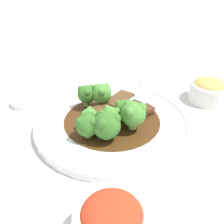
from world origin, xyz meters
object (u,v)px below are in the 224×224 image
object	(u,v)px
broccoli_floret_5	(87,125)
broccoli_floret_7	(124,109)
serving_spoon	(129,94)
broccoli_floret_0	(111,116)
beef_strip_1	(143,111)
broccoli_floret_4	(87,94)
beef_strip_3	(120,100)
broccoli_floret_3	(107,125)
side_bowl_appetizer	(209,90)
beef_strip_0	(127,109)
side_bowl_kimchi	(112,222)
broccoli_floret_1	(102,93)
broccoli_floret_2	(89,116)
beef_strip_2	(98,113)
broccoli_floret_6	(133,113)
main_plate	(112,122)

from	to	relation	value
broccoli_floret_5	broccoli_floret_7	xyz separation A→B (m)	(0.01, -0.09, -0.00)
broccoli_floret_5	serving_spoon	world-z (taller)	broccoli_floret_5
broccoli_floret_0	broccoli_floret_7	distance (m)	0.03
beef_strip_1	broccoli_floret_4	size ratio (longest dim) A/B	1.01
beef_strip_3	broccoli_floret_7	xyz separation A→B (m)	(-0.06, 0.03, 0.02)
broccoli_floret_3	serving_spoon	distance (m)	0.17
beef_strip_1	side_bowl_appetizer	distance (m)	0.19
beef_strip_0	side_bowl_kimchi	distance (m)	0.27
side_bowl_kimchi	side_bowl_appetizer	xyz separation A→B (m)	(0.17, -0.39, -0.00)
broccoli_floret_0	broccoli_floret_3	distance (m)	0.04
broccoli_floret_1	broccoli_floret_5	bearing A→B (deg)	134.08
broccoli_floret_1	broccoli_floret_2	bearing A→B (deg)	129.44
broccoli_floret_3	beef_strip_2	bearing A→B (deg)	-18.20
broccoli_floret_2	side_bowl_kimchi	xyz separation A→B (m)	(-0.21, 0.09, -0.01)
beef_strip_2	broccoli_floret_1	world-z (taller)	broccoli_floret_1
broccoli_floret_3	side_bowl_appetizer	xyz separation A→B (m)	(0.01, -0.29, -0.02)
beef_strip_0	beef_strip_1	size ratio (longest dim) A/B	1.34
broccoli_floret_1	side_bowl_kimchi	distance (m)	0.29
broccoli_floret_4	side_bowl_kimchi	size ratio (longest dim) A/B	0.50
broccoli_floret_7	beef_strip_1	bearing A→B (deg)	-94.27
broccoli_floret_3	broccoli_floret_7	bearing A→B (deg)	-63.70
beef_strip_2	broccoli_floret_3	bearing A→B (deg)	161.80
broccoli_floret_6	broccoli_floret_7	bearing A→B (deg)	-5.63
beef_strip_3	broccoli_floret_5	world-z (taller)	broccoli_floret_5
broccoli_floret_2	broccoli_floret_4	bearing A→B (deg)	-25.82
serving_spoon	side_bowl_kimchi	distance (m)	0.34
main_plate	broccoli_floret_6	world-z (taller)	broccoli_floret_6
broccoli_floret_1	side_bowl_appetizer	size ratio (longest dim) A/B	0.58
main_plate	broccoli_floret_7	size ratio (longest dim) A/B	7.30
main_plate	broccoli_floret_1	xyz separation A→B (m)	(0.05, -0.01, 0.04)
beef_strip_0	beef_strip_1	distance (m)	0.03
broccoli_floret_3	broccoli_floret_7	xyz separation A→B (m)	(0.03, -0.06, -0.00)
beef_strip_1	broccoli_floret_5	bearing A→B (deg)	91.61
beef_strip_0	broccoli_floret_1	size ratio (longest dim) A/B	1.23
main_plate	broccoli_floret_0	world-z (taller)	broccoli_floret_0
main_plate	side_bowl_appetizer	distance (m)	0.25
broccoli_floret_5	serving_spoon	size ratio (longest dim) A/B	0.24
side_bowl_appetizer	main_plate	bearing A→B (deg)	81.48
beef_strip_0	side_bowl_appetizer	world-z (taller)	side_bowl_appetizer
broccoli_floret_1	broccoli_floret_3	xyz separation A→B (m)	(-0.10, 0.05, -0.00)
broccoli_floret_2	broccoli_floret_5	distance (m)	0.03
main_plate	beef_strip_2	distance (m)	0.04
broccoli_floret_1	broccoli_floret_6	world-z (taller)	broccoli_floret_6
beef_strip_1	broccoli_floret_1	distance (m)	0.09
broccoli_floret_2	beef_strip_3	bearing A→B (deg)	-68.80
serving_spoon	broccoli_floret_2	bearing A→B (deg)	111.40
side_bowl_appetizer	broccoli_floret_7	bearing A→B (deg)	85.02
broccoli_floret_4	broccoli_floret_5	world-z (taller)	broccoli_floret_4
broccoli_floret_7	serving_spoon	size ratio (longest dim) A/B	0.23
beef_strip_1	broccoli_floret_1	size ratio (longest dim) A/B	0.92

